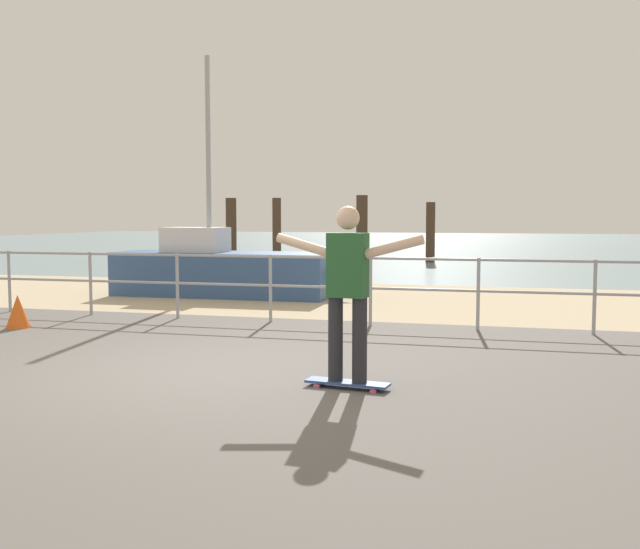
{
  "coord_description": "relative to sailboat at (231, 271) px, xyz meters",
  "views": [
    {
      "loc": [
        3.17,
        -6.77,
        1.65
      ],
      "look_at": [
        0.86,
        2.0,
        0.9
      ],
      "focal_mm": 40.44,
      "sensor_mm": 36.0,
      "label": 1
    }
  ],
  "objects": [
    {
      "name": "ground_plane",
      "position": [
        2.27,
        -7.79,
        -0.52
      ],
      "size": [
        24.0,
        10.0,
        0.04
      ],
      "primitive_type": "cube",
      "color": "#605B56",
      "rests_on": "ground"
    },
    {
      "name": "beach_strip",
      "position": [
        2.27,
        0.21,
        -0.52
      ],
      "size": [
        24.0,
        6.0,
        0.04
      ],
      "primitive_type": "cube",
      "color": "tan",
      "rests_on": "ground"
    },
    {
      "name": "sea_surface",
      "position": [
        2.27,
        28.21,
        -0.52
      ],
      "size": [
        72.0,
        50.0,
        0.04
      ],
      "primitive_type": "cube",
      "color": "#75939E",
      "rests_on": "ground"
    },
    {
      "name": "railing_fence",
      "position": [
        1.15,
        -3.19,
        0.18
      ],
      "size": [
        14.0,
        0.05,
        1.05
      ],
      "color": "#9EA0A5",
      "rests_on": "ground"
    },
    {
      "name": "sailboat",
      "position": [
        0.0,
        0.0,
        0.0
      ],
      "size": [
        4.96,
        1.43,
        4.81
      ],
      "color": "#335184",
      "rests_on": "ground"
    },
    {
      "name": "skateboard",
      "position": [
        3.99,
        -7.03,
        -0.45
      ],
      "size": [
        0.82,
        0.3,
        0.08
      ],
      "color": "#334C8C",
      "rests_on": "ground"
    },
    {
      "name": "skateboarder",
      "position": [
        3.99,
        -7.03,
        0.5
      ],
      "size": [
        1.45,
        0.27,
        1.65
      ],
      "color": "#26262B",
      "rests_on": "skateboard"
    },
    {
      "name": "groyne_post_0",
      "position": [
        -3.88,
        9.74,
        0.6
      ],
      "size": [
        0.37,
        0.37,
        2.24
      ],
      "primitive_type": "cylinder",
      "color": "#422D1E",
      "rests_on": "ground"
    },
    {
      "name": "groyne_post_1",
      "position": [
        -1.66,
        8.03,
        0.58
      ],
      "size": [
        0.27,
        0.27,
        2.19
      ],
      "primitive_type": "cylinder",
      "color": "#422D1E",
      "rests_on": "ground"
    },
    {
      "name": "groyne_post_2",
      "position": [
        0.56,
        10.55,
        0.64
      ],
      "size": [
        0.39,
        0.39,
        2.32
      ],
      "primitive_type": "cylinder",
      "color": "#422D1E",
      "rests_on": "ground"
    },
    {
      "name": "groyne_post_3",
      "position": [
        2.78,
        11.56,
        0.53
      ],
      "size": [
        0.32,
        0.32,
        2.1
      ],
      "primitive_type": "cylinder",
      "color": "#422D1E",
      "rests_on": "ground"
    },
    {
      "name": "traffic_cone",
      "position": [
        -1.43,
        -4.68,
        -0.27
      ],
      "size": [
        0.36,
        0.36,
        0.5
      ],
      "primitive_type": "cone",
      "color": "#E55919",
      "rests_on": "ground"
    }
  ]
}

